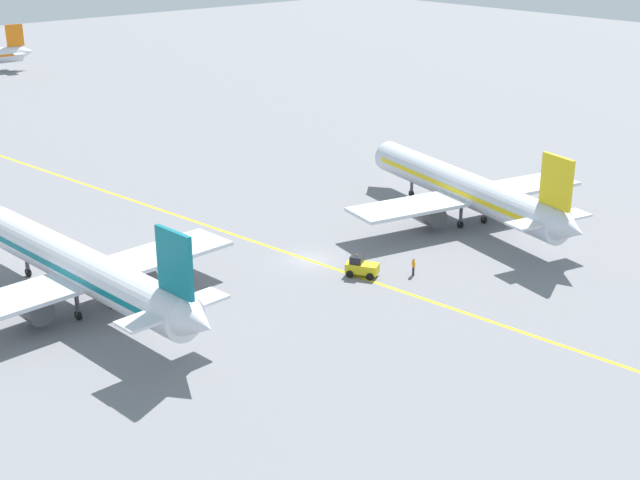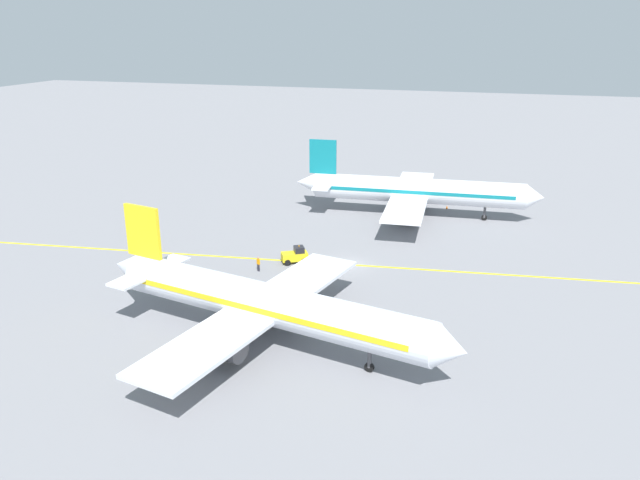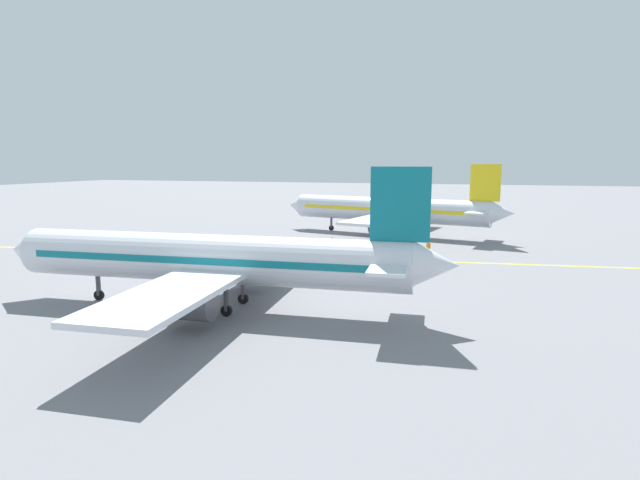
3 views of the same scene
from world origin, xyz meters
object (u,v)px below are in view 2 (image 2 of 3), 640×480
object	(u,v)px
airplane_at_gate	(414,191)
traffic_cone_near_nose	(447,207)
baggage_tug_white	(295,255)
traffic_cone_mid_apron	(363,313)
ground_crew_worker	(258,264)
airplane_adjacent_stand	(264,304)

from	to	relation	value
airplane_at_gate	traffic_cone_near_nose	world-z (taller)	airplane_at_gate
baggage_tug_white	traffic_cone_mid_apron	distance (m)	15.65
baggage_tug_white	traffic_cone_near_nose	xyz separation A→B (m)	(-27.85, 14.76, -0.63)
baggage_tug_white	traffic_cone_mid_apron	size ratio (longest dim) A/B	6.09
ground_crew_worker	traffic_cone_near_nose	xyz separation A→B (m)	(-31.58, 17.91, -0.63)
ground_crew_worker	traffic_cone_near_nose	world-z (taller)	ground_crew_worker
airplane_adjacent_stand	traffic_cone_mid_apron	distance (m)	10.95
ground_crew_worker	traffic_cone_mid_apron	size ratio (longest dim) A/B	3.05
airplane_at_gate	airplane_adjacent_stand	size ratio (longest dim) A/B	1.01
traffic_cone_near_nose	airplane_adjacent_stand	bearing A→B (deg)	-13.23
baggage_tug_white	traffic_cone_mid_apron	xyz separation A→B (m)	(11.40, 10.71, -0.63)
traffic_cone_near_nose	traffic_cone_mid_apron	bearing A→B (deg)	-5.90
airplane_adjacent_stand	traffic_cone_mid_apron	xyz separation A→B (m)	(-7.71, 6.98, -3.43)
ground_crew_worker	traffic_cone_near_nose	distance (m)	36.32
airplane_adjacent_stand	airplane_at_gate	bearing A→B (deg)	170.93
airplane_adjacent_stand	traffic_cone_near_nose	distance (m)	48.36
traffic_cone_near_nose	traffic_cone_mid_apron	size ratio (longest dim) A/B	1.00
airplane_at_gate	traffic_cone_mid_apron	size ratio (longest dim) A/B	64.61
airplane_at_gate	traffic_cone_near_nose	xyz separation A→B (m)	(-5.02, 4.34, -3.43)
airplane_at_gate	traffic_cone_near_nose	bearing A→B (deg)	139.14
baggage_tug_white	ground_crew_worker	size ratio (longest dim) A/B	1.99
ground_crew_worker	traffic_cone_mid_apron	xyz separation A→B (m)	(7.67, 13.86, -0.63)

